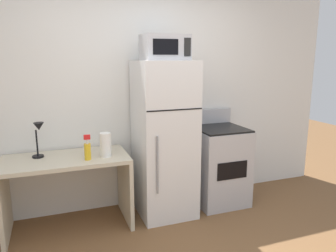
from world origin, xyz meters
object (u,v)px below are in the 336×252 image
refrigerator (164,139)px  oven_range (219,165)px  desk (67,179)px  microwave (165,47)px  desk_lamp (38,134)px  spray_bottle (88,150)px  paper_towel_roll (106,145)px

refrigerator → oven_range: (0.70, 0.02, -0.38)m
desk → microwave: (1.03, -0.02, 1.29)m
desk_lamp → refrigerator: 1.28m
refrigerator → desk: bearing=179.8°
desk → oven_range: 1.73m
desk → spray_bottle: 0.40m
desk → desk_lamp: 0.53m
desk_lamp → spray_bottle: (0.43, -0.24, -0.14)m
refrigerator → microwave: 0.98m
desk_lamp → microwave: 1.52m
desk → spray_bottle: bearing=-36.3°
desk → desk_lamp: desk_lamp is taller
desk_lamp → oven_range: bearing=-2.1°
desk → refrigerator: size_ratio=0.72×
oven_range → desk: bearing=-179.4°
paper_towel_roll → spray_bottle: 0.19m
desk_lamp → refrigerator: refrigerator is taller
spray_bottle → microwave: 1.29m
microwave → desk_lamp: bearing=174.9°
desk_lamp → oven_range: 2.04m
desk → oven_range: (1.73, 0.02, -0.06)m
paper_towel_roll → refrigerator: 0.66m
paper_towel_roll → desk_lamp: bearing=163.1°
spray_bottle → refrigerator: (0.84, 0.14, -0.00)m
paper_towel_roll → desk: bearing=165.5°
paper_towel_roll → oven_range: oven_range is taller
desk → refrigerator: refrigerator is taller
spray_bottle → refrigerator: 0.85m
desk_lamp → paper_towel_roll: 0.66m
desk → paper_towel_roll: paper_towel_roll is taller
spray_bottle → oven_range: size_ratio=0.23×
paper_towel_roll → refrigerator: (0.65, 0.10, -0.02)m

